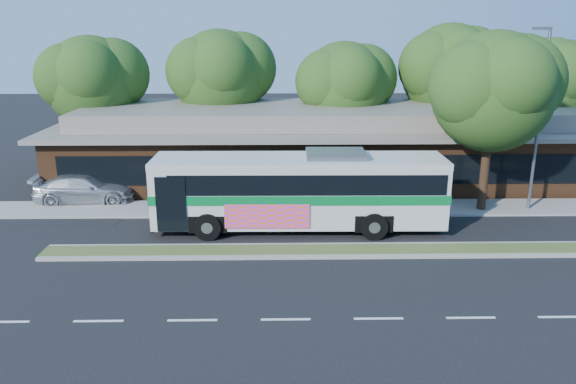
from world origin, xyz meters
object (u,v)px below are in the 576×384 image
sidewalk_tree (501,89)px  sedan (85,188)px  lamp_post (539,115)px  transit_bus (300,186)px

sidewalk_tree → sedan: bearing=175.3°
lamp_post → sidewalk_tree: lamp_post is taller
lamp_post → sedan: (-23.14, 1.86, -4.14)m
lamp_post → sedan: bearing=175.4°
sedan → sidewalk_tree: 21.91m
transit_bus → lamp_post: bearing=12.6°
transit_bus → sidewalk_tree: 10.96m
sedan → lamp_post: bearing=-97.2°
lamp_post → transit_bus: bearing=-168.0°
transit_bus → sedan: 12.24m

